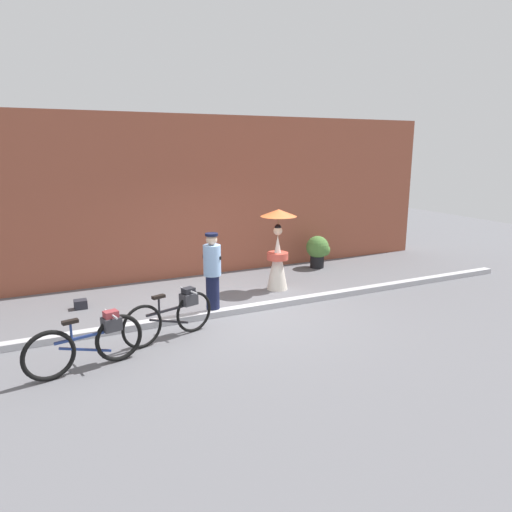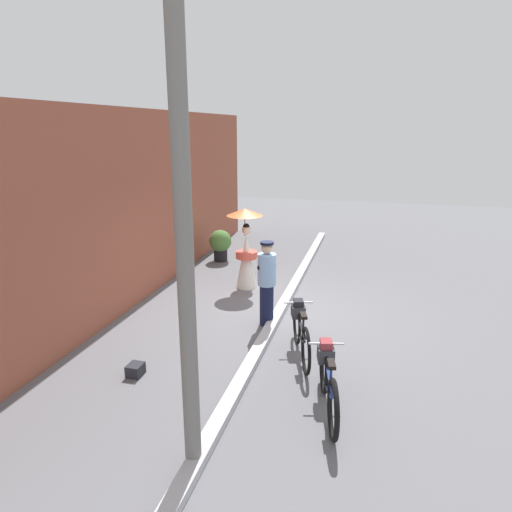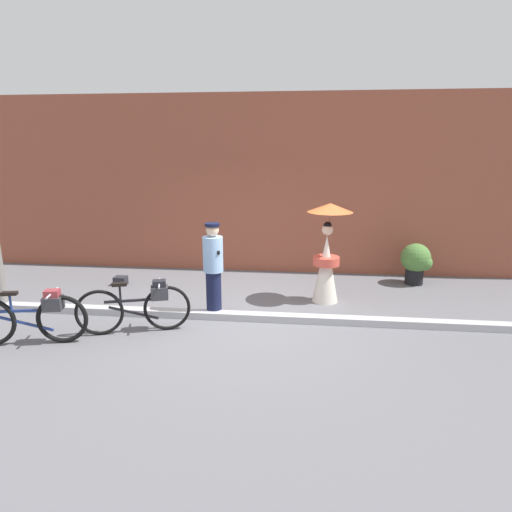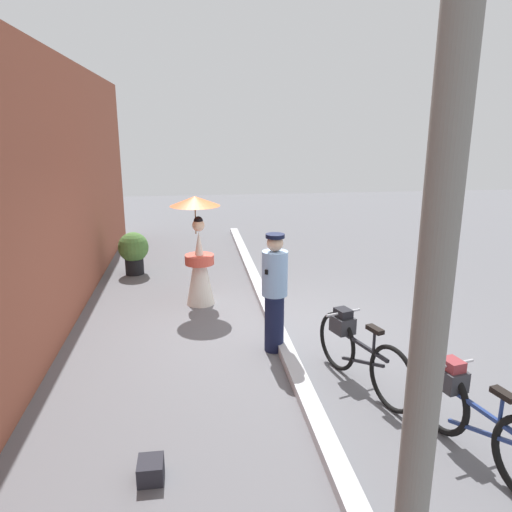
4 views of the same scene
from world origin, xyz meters
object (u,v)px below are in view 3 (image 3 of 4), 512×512
at_px(bicycle_far_side, 31,317).
at_px(person_with_parasol, 327,253).
at_px(person_officer, 213,268).
at_px(bicycle_near_officer, 139,305).
at_px(backpack_on_pavement, 120,281).
at_px(potted_plant_by_door, 416,261).

relative_size(bicycle_far_side, person_with_parasol, 0.93).
height_order(person_officer, person_with_parasol, person_with_parasol).
bearing_deg(bicycle_near_officer, person_with_parasol, 30.92).
relative_size(bicycle_near_officer, bicycle_far_side, 0.98).
xyz_separation_m(person_with_parasol, backpack_on_pavement, (-4.26, 0.51, -0.85)).
xyz_separation_m(person_officer, backpack_on_pavement, (-2.32, 1.47, -0.76)).
relative_size(bicycle_far_side, potted_plant_by_door, 1.97).
distance_m(bicycle_far_side, backpack_on_pavement, 2.90).
relative_size(bicycle_near_officer, person_officer, 1.04).
xyz_separation_m(bicycle_near_officer, bicycle_far_side, (-1.42, -0.60, -0.01)).
distance_m(bicycle_near_officer, potted_plant_by_door, 5.77).
bearing_deg(person_with_parasol, bicycle_near_officer, -149.08).
height_order(bicycle_far_side, person_officer, person_officer).
xyz_separation_m(bicycle_near_officer, potted_plant_by_door, (4.89, 3.06, 0.06)).
distance_m(bicycle_near_officer, person_with_parasol, 3.48).
bearing_deg(backpack_on_pavement, person_with_parasol, -6.89).
height_order(bicycle_near_officer, potted_plant_by_door, potted_plant_by_door).
height_order(bicycle_near_officer, backpack_on_pavement, bicycle_near_officer).
relative_size(person_officer, person_with_parasol, 0.87).
bearing_deg(bicycle_far_side, potted_plant_by_door, 30.09).
relative_size(person_with_parasol, backpack_on_pavement, 7.38).
bearing_deg(person_officer, person_with_parasol, 26.23).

